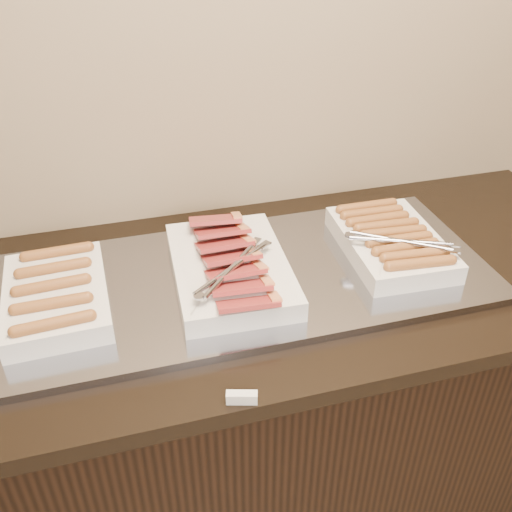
# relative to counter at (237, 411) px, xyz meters

# --- Properties ---
(counter) EXTENTS (2.06, 0.76, 0.90)m
(counter) POSITION_rel_counter_xyz_m (0.00, 0.00, 0.00)
(counter) COLOR black
(counter) RESTS_ON ground
(warming_tray) EXTENTS (1.20, 0.50, 0.02)m
(warming_tray) POSITION_rel_counter_xyz_m (0.02, 0.00, 0.46)
(warming_tray) COLOR gray
(warming_tray) RESTS_ON counter
(dish_left) EXTENTS (0.23, 0.33, 0.07)m
(dish_left) POSITION_rel_counter_xyz_m (-0.40, 0.00, 0.50)
(dish_left) COLOR silver
(dish_left) RESTS_ON warming_tray
(dish_center) EXTENTS (0.28, 0.42, 0.09)m
(dish_center) POSITION_rel_counter_xyz_m (-0.01, -0.00, 0.50)
(dish_center) COLOR silver
(dish_center) RESTS_ON warming_tray
(dish_right) EXTENTS (0.26, 0.35, 0.08)m
(dish_right) POSITION_rel_counter_xyz_m (0.41, -0.00, 0.50)
(dish_right) COLOR silver
(dish_right) RESTS_ON warming_tray
(label_holder) EXTENTS (0.06, 0.03, 0.02)m
(label_holder) POSITION_rel_counter_xyz_m (-0.07, -0.36, 0.46)
(label_holder) COLOR silver
(label_holder) RESTS_ON counter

